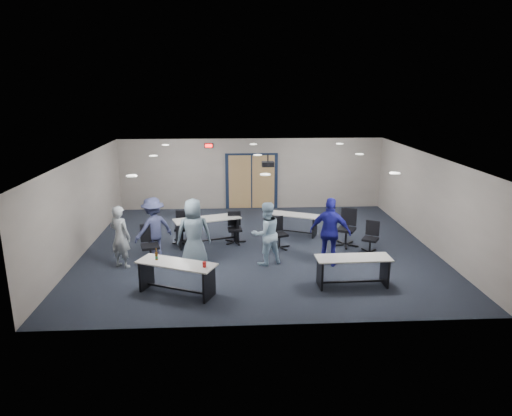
{
  "coord_description": "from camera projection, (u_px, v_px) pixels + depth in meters",
  "views": [
    {
      "loc": [
        -0.76,
        -12.65,
        4.62
      ],
      "look_at": [
        -0.09,
        -0.3,
        1.29
      ],
      "focal_mm": 32.0,
      "sensor_mm": 36.0,
      "label": 1
    }
  ],
  "objects": [
    {
      "name": "right_wall",
      "position": [
        429.0,
        201.0,
        13.35
      ],
      "size": [
        0.04,
        9.0,
        2.7
      ],
      "primitive_type": "cube",
      "color": "gray",
      "rests_on": "floor"
    },
    {
      "name": "left_wall",
      "position": [
        82.0,
        206.0,
        12.83
      ],
      "size": [
        0.04,
        9.0,
        2.7
      ],
      "primitive_type": "cube",
      "color": "gray",
      "rests_on": "floor"
    },
    {
      "name": "floor",
      "position": [
        259.0,
        248.0,
        13.44
      ],
      "size": [
        10.0,
        10.0,
        0.0
      ],
      "primitive_type": "plane",
      "color": "black",
      "rests_on": "ground"
    },
    {
      "name": "person_lightblue",
      "position": [
        266.0,
        233.0,
        12.01
      ],
      "size": [
        1.01,
        0.92,
        1.7
      ],
      "primitive_type": "imported",
      "rotation": [
        0.0,
        0.0,
        3.56
      ],
      "color": "#B8DBF4",
      "rests_on": "floor"
    },
    {
      "name": "person_gray",
      "position": [
        120.0,
        237.0,
        11.81
      ],
      "size": [
        0.72,
        0.64,
        1.67
      ],
      "primitive_type": "imported",
      "rotation": [
        0.0,
        0.0,
        2.65
      ],
      "color": "#9DA5AB",
      "rests_on": "floor"
    },
    {
      "name": "person_plaid",
      "position": [
        194.0,
        233.0,
        11.83
      ],
      "size": [
        0.96,
        0.69,
        1.83
      ],
      "primitive_type": "imported",
      "rotation": [
        0.0,
        0.0,
        3.27
      ],
      "color": "slate",
      "rests_on": "floor"
    },
    {
      "name": "exit_sign",
      "position": [
        209.0,
        146.0,
        17.01
      ],
      "size": [
        0.32,
        0.07,
        0.18
      ],
      "color": "black",
      "rests_on": "back_wall"
    },
    {
      "name": "table_back_right",
      "position": [
        293.0,
        220.0,
        14.57
      ],
      "size": [
        1.7,
        1.15,
        0.66
      ],
      "rotation": [
        0.0,
        0.0,
        -0.42
      ],
      "color": "beige",
      "rests_on": "floor"
    },
    {
      "name": "table_front_left",
      "position": [
        177.0,
        272.0,
        10.37
      ],
      "size": [
        1.93,
        1.31,
        1.02
      ],
      "rotation": [
        0.0,
        0.0,
        -0.42
      ],
      "color": "beige",
      "rests_on": "floor"
    },
    {
      "name": "chair_back_b",
      "position": [
        235.0,
        228.0,
        13.73
      ],
      "size": [
        0.64,
        0.64,
        0.94
      ],
      "primitive_type": null,
      "rotation": [
        0.0,
        0.0,
        0.09
      ],
      "color": "black",
      "rests_on": "floor"
    },
    {
      "name": "chair_loose_left",
      "position": [
        150.0,
        245.0,
        12.13
      ],
      "size": [
        0.81,
        0.81,
        1.04
      ],
      "primitive_type": null,
      "rotation": [
        0.0,
        0.0,
        0.28
      ],
      "color": "black",
      "rests_on": "floor"
    },
    {
      "name": "chair_loose_right",
      "position": [
        370.0,
        238.0,
        12.87
      ],
      "size": [
        0.79,
        0.79,
        0.92
      ],
      "primitive_type": null,
      "rotation": [
        0.0,
        0.0,
        -0.53
      ],
      "color": "black",
      "rests_on": "floor"
    },
    {
      "name": "chair_back_a",
      "position": [
        182.0,
        227.0,
        13.76
      ],
      "size": [
        0.62,
        0.62,
        0.96
      ],
      "primitive_type": null,
      "rotation": [
        0.0,
        0.0,
        -0.03
      ],
      "color": "black",
      "rests_on": "floor"
    },
    {
      "name": "ceiling_projector",
      "position": [
        268.0,
        164.0,
        13.31
      ],
      "size": [
        0.35,
        0.32,
        0.37
      ],
      "color": "black",
      "rests_on": "ceiling"
    },
    {
      "name": "chair_back_d",
      "position": [
        346.0,
        228.0,
        13.44
      ],
      "size": [
        0.95,
        0.95,
        1.11
      ],
      "primitive_type": null,
      "rotation": [
        0.0,
        0.0,
        -0.5
      ],
      "color": "black",
      "rests_on": "floor"
    },
    {
      "name": "chair_back_c",
      "position": [
        279.0,
        233.0,
        13.27
      ],
      "size": [
        0.74,
        0.74,
        0.92
      ],
      "primitive_type": null,
      "rotation": [
        0.0,
        0.0,
        0.33
      ],
      "color": "black",
      "rests_on": "floor"
    },
    {
      "name": "ceiling",
      "position": [
        259.0,
        157.0,
        12.74
      ],
      "size": [
        10.0,
        9.0,
        0.04
      ],
      "primitive_type": "cube",
      "color": "white",
      "rests_on": "back_wall"
    },
    {
      "name": "person_back",
      "position": [
        154.0,
        228.0,
        12.42
      ],
      "size": [
        1.27,
        1.19,
        1.72
      ],
      "primitive_type": "imported",
      "rotation": [
        0.0,
        0.0,
        3.81
      ],
      "color": "#393E67",
      "rests_on": "floor"
    },
    {
      "name": "double_door",
      "position": [
        252.0,
        182.0,
        17.47
      ],
      "size": [
        2.0,
        0.07,
        2.2
      ],
      "color": "#101B32",
      "rests_on": "back_wall"
    },
    {
      "name": "table_front_right",
      "position": [
        353.0,
        266.0,
        10.77
      ],
      "size": [
        1.78,
        0.63,
        0.72
      ],
      "rotation": [
        0.0,
        0.0,
        0.02
      ],
      "color": "beige",
      "rests_on": "floor"
    },
    {
      "name": "person_navy",
      "position": [
        330.0,
        232.0,
        11.92
      ],
      "size": [
        1.16,
        0.83,
        1.83
      ],
      "primitive_type": "imported",
      "rotation": [
        0.0,
        0.0,
        2.74
      ],
      "color": "navy",
      "rests_on": "floor"
    },
    {
      "name": "ceiling_can_lights",
      "position": [
        258.0,
        156.0,
        12.99
      ],
      "size": [
        6.24,
        5.74,
        0.02
      ],
      "primitive_type": null,
      "color": "white",
      "rests_on": "ceiling"
    },
    {
      "name": "front_wall",
      "position": [
        273.0,
        262.0,
        8.75
      ],
      "size": [
        10.0,
        0.04,
        2.7
      ],
      "primitive_type": "cube",
      "color": "gray",
      "rests_on": "floor"
    },
    {
      "name": "table_back_left",
      "position": [
        207.0,
        226.0,
        13.63
      ],
      "size": [
        2.07,
        1.24,
        0.8
      ],
      "rotation": [
        0.0,
        0.0,
        0.32
      ],
      "color": "beige",
      "rests_on": "floor"
    },
    {
      "name": "back_wall",
      "position": [
        252.0,
        174.0,
        17.43
      ],
      "size": [
        10.0,
        0.04,
        2.7
      ],
      "primitive_type": "cube",
      "color": "gray",
      "rests_on": "floor"
    }
  ]
}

